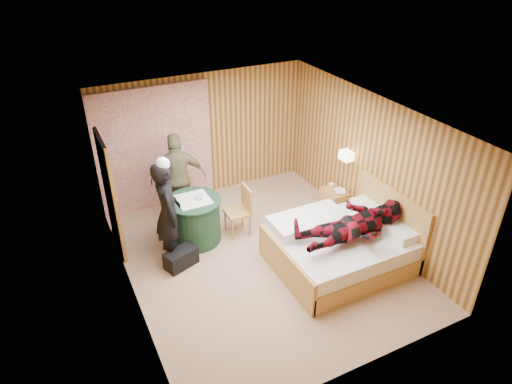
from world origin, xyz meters
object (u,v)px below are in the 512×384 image
man_at_table (179,178)px  man_on_bed (356,218)px  woman_standing (168,213)px  nightstand (334,202)px  chair_far (182,194)px  duffel_bag (181,258)px  wall_lamp (347,155)px  chair_near (241,207)px  bed (341,246)px  round_table (195,220)px

man_at_table → man_on_bed: bearing=136.0°
woman_standing → nightstand: bearing=-84.4°
nightstand → chair_far: (-2.65, 1.09, 0.28)m
duffel_bag → chair_far: bearing=50.0°
duffel_bag → man_on_bed: (2.40, -1.31, 0.85)m
wall_lamp → woman_standing: (-3.24, 0.22, -0.41)m
chair_near → bed: bearing=37.2°
bed → nightstand: bearing=59.6°
bed → man_on_bed: size_ratio=1.19×
man_at_table → bed: bearing=138.1°
round_table → chair_far: (0.02, 0.73, 0.12)m
round_table → chair_far: chair_far is taller
chair_near → man_at_table: man_at_table is taller
man_on_bed → bed: bearing=97.4°
wall_lamp → duffel_bag: wall_lamp is taller
chair_far → woman_standing: woman_standing is taller
man_at_table → man_on_bed: size_ratio=0.97×
wall_lamp → duffel_bag: 3.38m
wall_lamp → chair_near: bearing=168.4°
wall_lamp → woman_standing: size_ratio=0.15×
woman_standing → man_at_table: size_ratio=1.03×
chair_far → round_table: bearing=-75.1°
chair_far → man_on_bed: (1.92, -2.62, 0.46)m
man_at_table → round_table: bearing=100.0°
man_on_bed → woman_standing: bearing=147.5°
duffel_bag → man_on_bed: bearing=-48.1°
wall_lamp → woman_standing: 3.27m
nightstand → woman_standing: 3.26m
round_table → chair_near: bearing=-10.1°
bed → duffel_bag: bearing=155.6°
duffel_bag → woman_standing: size_ratio=0.30×
bed → chair_near: size_ratio=2.31×
round_table → man_on_bed: 2.77m
woman_standing → chair_near: bearing=-76.6°
chair_near → nightstand: bearing=84.9°
bed → nightstand: 1.50m
round_table → woman_standing: 0.77m
duffel_bag → round_table: bearing=31.6°
wall_lamp → man_at_table: bearing=154.1°
man_at_table → nightstand: bearing=166.8°
round_table → bed: bearing=-40.9°
wall_lamp → chair_near: (-1.89, 0.39, -0.77)m
bed → round_table: size_ratio=2.25×
woman_standing → round_table: bearing=-53.0°
nightstand → woman_standing: size_ratio=0.29×
wall_lamp → bed: 1.68m
nightstand → man_at_table: man_at_table is taller
wall_lamp → woman_standing: woman_standing is taller
bed → man_on_bed: 0.71m
round_table → duffel_bag: size_ratio=1.77×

